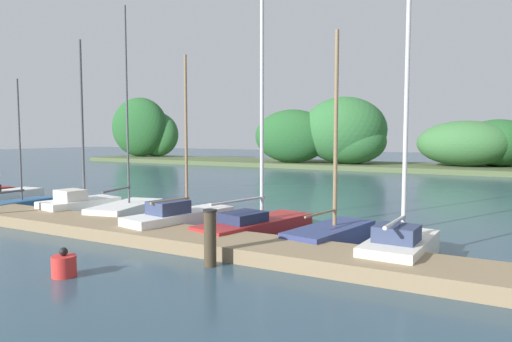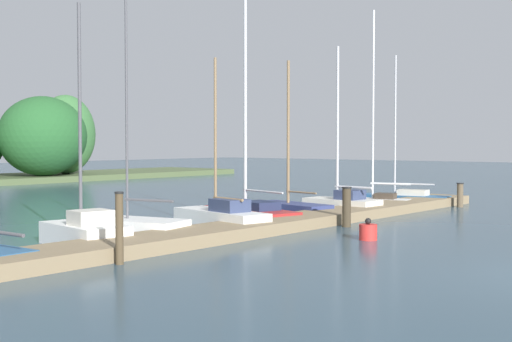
# 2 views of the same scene
# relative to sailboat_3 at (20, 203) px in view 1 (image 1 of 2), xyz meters

# --- Properties ---
(dock_pier) EXTENTS (30.83, 1.80, 0.35)m
(dock_pier) POSITION_rel_sailboat_3_xyz_m (6.45, -1.51, -0.06)
(dock_pier) COLOR #847051
(dock_pier) RESTS_ON ground
(far_shore) EXTENTS (62.88, 8.84, 7.27)m
(far_shore) POSITION_rel_sailboat_3_xyz_m (3.51, 28.55, 2.43)
(far_shore) COLOR #4C5B38
(far_shore) RESTS_ON ground
(sailboat_3) EXTENTS (1.11, 3.20, 5.10)m
(sailboat_3) POSITION_rel_sailboat_3_xyz_m (0.00, 0.00, 0.00)
(sailboat_3) COLOR #285684
(sailboat_3) RESTS_ON ground
(sailboat_4) EXTENTS (1.73, 3.01, 6.34)m
(sailboat_4) POSITION_rel_sailboat_3_xyz_m (3.12, 0.33, 0.17)
(sailboat_4) COLOR white
(sailboat_4) RESTS_ON ground
(sailboat_5) EXTENTS (1.95, 3.41, 7.37)m
(sailboat_5) POSITION_rel_sailboat_3_xyz_m (5.04, 0.71, 0.08)
(sailboat_5) COLOR white
(sailboat_5) RESTS_ON ground
(sailboat_6) EXTENTS (1.79, 4.00, 5.34)m
(sailboat_6) POSITION_rel_sailboat_3_xyz_m (8.04, -0.00, 0.15)
(sailboat_6) COLOR white
(sailboat_6) RESTS_ON ground
(sailboat_7) EXTENTS (2.17, 4.41, 8.36)m
(sailboat_7) POSITION_rel_sailboat_3_xyz_m (10.30, 0.66, 0.17)
(sailboat_7) COLOR maroon
(sailboat_7) RESTS_ON ground
(sailboat_8) EXTENTS (1.70, 3.48, 5.70)m
(sailboat_8) POSITION_rel_sailboat_3_xyz_m (12.65, 0.64, 0.09)
(sailboat_8) COLOR navy
(sailboat_8) RESTS_ON ground
(sailboat_9) EXTENTS (1.35, 3.17, 6.35)m
(sailboat_9) POSITION_rel_sailboat_3_xyz_m (14.64, -0.28, 0.17)
(sailboat_9) COLOR silver
(sailboat_9) RESTS_ON ground
(mooring_piling_2) EXTENTS (0.32, 0.32, 1.28)m
(mooring_piling_2) POSITION_rel_sailboat_3_xyz_m (11.01, -2.82, 0.41)
(mooring_piling_2) COLOR #3D3323
(mooring_piling_2) RESTS_ON ground
(channel_buoy_0) EXTENTS (0.50, 0.50, 0.61)m
(channel_buoy_0) POSITION_rel_sailboat_3_xyz_m (8.78, -4.90, -0.00)
(channel_buoy_0) COLOR red
(channel_buoy_0) RESTS_ON ground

